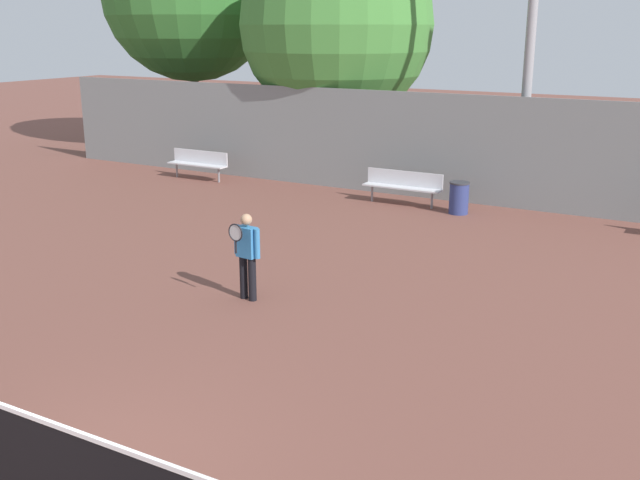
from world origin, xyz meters
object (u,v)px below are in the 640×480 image
at_px(tennis_net, 34,458).
at_px(bench_courtside_far, 199,161).
at_px(tennis_player, 247,252).
at_px(tree_green_broad, 336,25).
at_px(bench_courtside_near, 403,184).
at_px(trash_bin, 459,198).

relative_size(tennis_net, bench_courtside_far, 5.98).
height_order(tennis_player, tree_green_broad, tree_green_broad).
bearing_deg(tennis_player, bench_courtside_far, 139.74).
height_order(tennis_net, tennis_player, tennis_player).
distance_m(bench_courtside_near, trash_bin, 1.68).
bearing_deg(tree_green_broad, tennis_player, -68.67).
height_order(tennis_player, trash_bin, tennis_player).
distance_m(trash_bin, tree_green_broad, 7.95).
xyz_separation_m(tennis_net, trash_bin, (-0.45, 13.70, -0.10)).
relative_size(bench_courtside_near, trash_bin, 2.64).
height_order(tennis_net, bench_courtside_near, tennis_net).
distance_m(tennis_net, bench_courtside_near, 14.10).
bearing_deg(bench_courtside_far, tennis_net, -57.04).
bearing_deg(trash_bin, tree_green_broad, 146.46).
height_order(tennis_net, trash_bin, tennis_net).
distance_m(tennis_net, bench_courtside_far, 16.61).
height_order(bench_courtside_far, tree_green_broad, tree_green_broad).
relative_size(tennis_net, trash_bin, 15.02).
bearing_deg(tree_green_broad, bench_courtside_near, -41.38).
bearing_deg(tennis_net, bench_courtside_far, 122.96).
distance_m(tennis_player, bench_courtside_near, 8.09).
bearing_deg(bench_courtside_near, tennis_player, -85.98).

